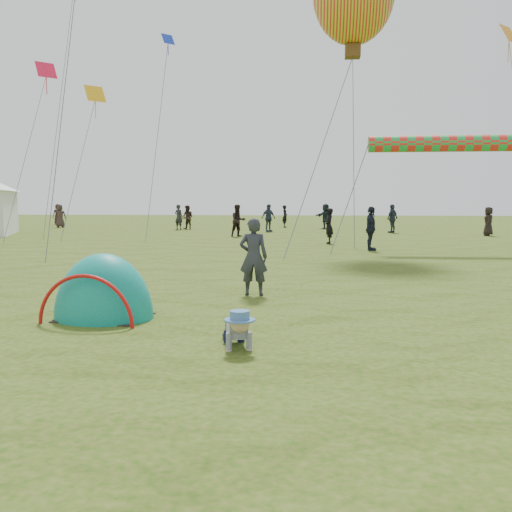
{
  "coord_description": "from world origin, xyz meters",
  "views": [
    {
      "loc": [
        0.46,
        -7.57,
        1.97
      ],
      "look_at": [
        -0.52,
        2.32,
        1.0
      ],
      "focal_mm": 40.0,
      "sensor_mm": 36.0,
      "label": 1
    }
  ],
  "objects": [
    {
      "name": "crowd_person_3",
      "position": [
        -20.04,
        29.62,
        0.8
      ],
      "size": [
        1.17,
        1.11,
        1.59
      ],
      "primitive_type": "imported",
      "rotation": [
        0.0,
        0.0,
        2.46
      ],
      "color": "#292B32",
      "rests_on": "ground"
    },
    {
      "name": "crowd_person_7",
      "position": [
        -8.09,
        31.08,
        0.83
      ],
      "size": [
        1.0,
        0.92,
        1.66
      ],
      "primitive_type": "imported",
      "rotation": [
        0.0,
        0.0,
        5.83
      ],
      "color": "#362822",
      "rests_on": "ground"
    },
    {
      "name": "crawling_toddler",
      "position": [
        -0.52,
        -0.18,
        0.28
      ],
      "size": [
        0.69,
        0.85,
        0.56
      ],
      "primitive_type": null,
      "rotation": [
        0.0,
        0.0,
        0.27
      ],
      "color": "black",
      "rests_on": "ground"
    },
    {
      "name": "standing_adult",
      "position": [
        -0.75,
        4.13,
        0.81
      ],
      "size": [
        0.6,
        0.4,
        1.61
      ],
      "primitive_type": "imported",
      "rotation": [
        0.0,
        0.0,
        3.16
      ],
      "color": "#2A2B33",
      "rests_on": "ground"
    },
    {
      "name": "crowd_person_6",
      "position": [
        -1.58,
        34.85,
        0.82
      ],
      "size": [
        0.48,
        0.65,
        1.64
      ],
      "primitive_type": "imported",
      "rotation": [
        0.0,
        0.0,
        1.74
      ],
      "color": "black",
      "rests_on": "ground"
    },
    {
      "name": "crowd_person_4",
      "position": [
        10.28,
        25.5,
        0.81
      ],
      "size": [
        0.7,
        0.9,
        1.62
      ],
      "primitive_type": "imported",
      "rotation": [
        0.0,
        0.0,
        4.45
      ],
      "color": "black",
      "rests_on": "ground"
    },
    {
      "name": "diamond_kite_0",
      "position": [
        -13.87,
        22.57,
        8.97
      ],
      "size": [
        1.1,
        1.1,
        0.89
      ],
      "primitive_type": "plane",
      "rotation": [
        1.05,
        0.0,
        0.79
      ],
      "color": "red"
    },
    {
      "name": "crowd_person_14",
      "position": [
        -2.33,
        28.6,
        0.88
      ],
      "size": [
        1.05,
        1.01,
        1.76
      ],
      "primitive_type": "imported",
      "rotation": [
        0.0,
        0.0,
        0.74
      ],
      "color": "#2C3747",
      "rests_on": "ground"
    },
    {
      "name": "crowd_person_1",
      "position": [
        -3.59,
        23.41,
        0.88
      ],
      "size": [
        1.07,
        1.0,
        1.76
      ],
      "primitive_type": "imported",
      "rotation": [
        0.0,
        0.0,
        0.52
      ],
      "color": "black",
      "rests_on": "ground"
    },
    {
      "name": "diamond_kite_4",
      "position": [
        -7.66,
        24.56,
        10.95
      ],
      "size": [
        0.74,
        0.74,
        0.61
      ],
      "primitive_type": "plane",
      "rotation": [
        1.05,
        0.0,
        0.79
      ],
      "color": "#1330BC"
    },
    {
      "name": "crowd_person_12",
      "position": [
        -8.59,
        30.49,
        0.86
      ],
      "size": [
        0.74,
        0.62,
        1.71
      ],
      "primitive_type": "imported",
      "rotation": [
        0.0,
        0.0,
        2.73
      ],
      "color": "black",
      "rests_on": "ground"
    },
    {
      "name": "ground",
      "position": [
        0.0,
        0.0,
        0.0
      ],
      "size": [
        140.0,
        140.0,
        0.0
      ],
      "primitive_type": "plane",
      "color": "#1E4408"
    },
    {
      "name": "crowd_person_11",
      "position": [
        1.37,
        32.65,
        0.88
      ],
      "size": [
        1.47,
        1.58,
        1.77
      ],
      "primitive_type": "imported",
      "rotation": [
        0.0,
        0.0,
        3.99
      ],
      "color": "#1E282D",
      "rests_on": "ground"
    },
    {
      "name": "crowd_person_10",
      "position": [
        -18.01,
        32.74,
        0.85
      ],
      "size": [
        0.96,
        0.79,
        1.7
      ],
      "primitive_type": "imported",
      "rotation": [
        0.0,
        0.0,
        3.48
      ],
      "color": "#352725",
      "rests_on": "ground"
    },
    {
      "name": "crowd_person_16",
      "position": [
        -20.57,
        37.92,
        0.86
      ],
      "size": [
        1.0,
        0.93,
        1.71
      ],
      "primitive_type": "imported",
      "rotation": [
        0.0,
        0.0,
        3.78
      ],
      "color": "black",
      "rests_on": "ground"
    },
    {
      "name": "diamond_kite_2",
      "position": [
        11.72,
        27.8,
        11.59
      ],
      "size": [
        1.37,
        1.37,
        1.12
      ],
      "primitive_type": "plane",
      "rotation": [
        1.05,
        0.0,
        0.79
      ],
      "color": "orange"
    },
    {
      "name": "diamond_kite_1",
      "position": [
        -11.74,
        24.0,
        7.94
      ],
      "size": [
        1.16,
        1.16,
        0.94
      ],
      "primitive_type": "plane",
      "rotation": [
        1.05,
        0.0,
        0.79
      ],
      "color": "#F1A80F"
    },
    {
      "name": "crowd_person_0",
      "position": [
        1.22,
        18.74,
        0.81
      ],
      "size": [
        0.45,
        0.63,
        1.63
      ],
      "primitive_type": "imported",
      "rotation": [
        0.0,
        0.0,
        4.81
      ],
      "color": "black",
      "rests_on": "ground"
    },
    {
      "name": "rainbow_tube_kite",
      "position": [
        5.62,
        15.38,
        4.17
      ],
      "size": [
        6.0,
        0.64,
        0.64
      ],
      "primitive_type": "cylinder",
      "rotation": [
        0.0,
        1.57,
        0.0
      ],
      "color": "red"
    },
    {
      "name": "crowd_person_2",
      "position": [
        2.77,
        15.28,
        0.87
      ],
      "size": [
        0.48,
        1.04,
        1.75
      ],
      "primitive_type": "imported",
      "rotation": [
        0.0,
        0.0,
        1.62
      ],
      "color": "black",
      "rests_on": "ground"
    },
    {
      "name": "crowd_person_8",
      "position": [
        5.33,
        27.97,
        0.88
      ],
      "size": [
        0.99,
        1.07,
        1.76
      ],
      "primitive_type": "imported",
      "rotation": [
        0.0,
        0.0,
        4.02
      ],
      "color": "#283041",
      "rests_on": "ground"
    },
    {
      "name": "popup_tent",
      "position": [
        -3.02,
        1.56,
        0.0
      ],
      "size": [
        1.85,
        1.58,
        2.19
      ],
      "primitive_type": "ellipsoid",
      "rotation": [
        0.0,
        0.0,
        -0.12
      ],
      "color": "#0B737D",
      "rests_on": "ground"
    }
  ]
}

